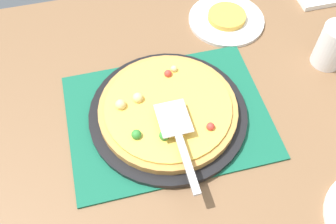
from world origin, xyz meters
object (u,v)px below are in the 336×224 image
object	(u,v)px
served_slice_left	(227,16)
cup_far	(333,46)
plate_near_left	(226,20)
pizza_server	(180,136)
pizza_pan	(168,114)
pizza	(168,109)

from	to	relation	value
served_slice_left	cup_far	bearing A→B (deg)	134.11
plate_near_left	pizza_server	bearing A→B (deg)	57.32
plate_near_left	served_slice_left	distance (m)	0.01
pizza_server	cup_far	bearing A→B (deg)	-159.57
served_slice_left	pizza_server	size ratio (longest dim) A/B	0.48
pizza_pan	served_slice_left	distance (m)	0.38
plate_near_left	cup_far	size ratio (longest dim) A/B	1.83
pizza	plate_near_left	world-z (taller)	pizza
cup_far	plate_near_left	bearing A→B (deg)	-45.89
pizza_pan	cup_far	size ratio (longest dim) A/B	3.17
served_slice_left	pizza_server	bearing A→B (deg)	57.32
pizza	served_slice_left	distance (m)	0.38
pizza_pan	pizza	xyz separation A→B (m)	(0.00, 0.00, 0.02)
pizza_pan	served_slice_left	bearing A→B (deg)	-130.88
pizza_pan	plate_near_left	xyz separation A→B (m)	(-0.25, -0.29, -0.01)
pizza_pan	plate_near_left	world-z (taller)	pizza_pan
pizza_pan	served_slice_left	size ratio (longest dim) A/B	3.45
served_slice_left	pizza_server	xyz separation A→B (m)	(0.25, 0.38, 0.05)
pizza_pan	served_slice_left	xyz separation A→B (m)	(-0.25, -0.29, 0.01)
pizza_pan	plate_near_left	distance (m)	0.38
plate_near_left	pizza_server	size ratio (longest dim) A/B	0.95
pizza_server	pizza_pan	bearing A→B (deg)	-89.25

